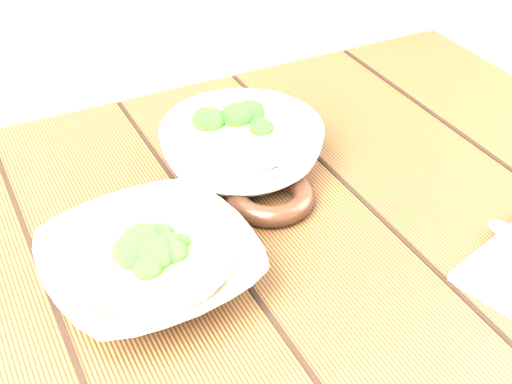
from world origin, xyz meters
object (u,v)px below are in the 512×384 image
object	(u,v)px
soup_bowl_front	(150,265)
trivet	(270,196)
soup_bowl_back	(242,147)
table	(241,317)

from	to	relation	value
soup_bowl_front	trivet	size ratio (longest dim) A/B	2.18
soup_bowl_back	trivet	size ratio (longest dim) A/B	2.19
table	trivet	size ratio (longest dim) A/B	10.62
soup_bowl_front	soup_bowl_back	size ratio (longest dim) A/B	1.00
table	soup_bowl_front	distance (m)	0.19
trivet	soup_bowl_back	bearing A→B (deg)	88.59
table	soup_bowl_front	bearing A→B (deg)	-171.58
trivet	soup_bowl_front	bearing A→B (deg)	-158.87
soup_bowl_front	soup_bowl_back	bearing A→B (deg)	40.34
soup_bowl_back	trivet	bearing A→B (deg)	-91.41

